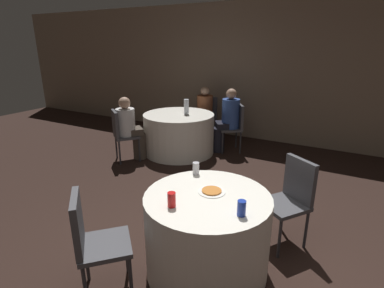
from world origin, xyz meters
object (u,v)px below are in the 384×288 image
at_px(person_white_shirt, 131,129).
at_px(soda_can_silver, 196,168).
at_px(chair_near_northeast, 291,194).
at_px(chair_far_southwest, 121,131).
at_px(chair_near_southwest, 92,237).
at_px(pizza_plate_near, 212,191).
at_px(soda_can_red, 172,200).
at_px(soda_can_blue, 242,208).
at_px(chair_far_northeast, 235,123).
at_px(chair_far_north, 207,114).
at_px(person_blue_shirt, 227,121).
at_px(table_far, 179,134).
at_px(table_near, 207,234).
at_px(bottle_far, 186,107).
at_px(person_floral_shirt, 203,114).

bearing_deg(person_white_shirt, soda_can_silver, 2.58).
relative_size(chair_near_northeast, chair_far_southwest, 1.00).
distance_m(chair_near_southwest, person_white_shirt, 3.06).
bearing_deg(pizza_plate_near, soda_can_red, -114.47).
bearing_deg(soda_can_blue, chair_far_northeast, 111.72).
bearing_deg(chair_far_north, person_white_shirt, 74.07).
distance_m(chair_far_north, person_blue_shirt, 0.88).
height_order(table_far, soda_can_red, soda_can_red).
height_order(person_white_shirt, pizza_plate_near, person_white_shirt).
xyz_separation_m(table_near, bottle_far, (-1.71, 2.61, 0.51)).
xyz_separation_m(chair_near_northeast, soda_can_silver, (-0.86, -0.43, 0.26)).
xyz_separation_m(person_floral_shirt, bottle_far, (0.08, -0.83, 0.31)).
xyz_separation_m(chair_far_northeast, chair_far_north, (-0.82, 0.46, 0.00)).
relative_size(chair_far_northeast, chair_far_north, 1.00).
xyz_separation_m(chair_far_southwest, person_white_shirt, (0.10, 0.13, 0.02)).
bearing_deg(table_far, table_near, -54.16).
bearing_deg(person_floral_shirt, person_white_shirt, 72.54).
height_order(chair_near_southwest, bottle_far, bottle_far).
bearing_deg(person_floral_shirt, bottle_far, 98.53).
relative_size(chair_near_northeast, person_white_shirt, 0.80).
distance_m(person_blue_shirt, soda_can_silver, 2.82).
xyz_separation_m(person_blue_shirt, soda_can_silver, (0.79, -2.70, 0.20)).
bearing_deg(chair_far_southwest, table_near, 3.69).
bearing_deg(chair_near_northeast, bottle_far, -3.38).
height_order(person_blue_shirt, soda_can_red, person_blue_shirt).
height_order(person_floral_shirt, soda_can_blue, person_floral_shirt).
xyz_separation_m(table_far, soda_can_silver, (1.54, -2.19, 0.44)).
xyz_separation_m(chair_near_northeast, soda_can_blue, (-0.20, -0.93, 0.26)).
bearing_deg(soda_can_red, person_white_shirt, 136.13).
xyz_separation_m(chair_far_southwest, person_floral_shirt, (0.70, 1.74, 0.03)).
bearing_deg(person_white_shirt, pizza_plate_near, 1.74).
distance_m(person_white_shirt, soda_can_red, 3.08).
bearing_deg(chair_near_southwest, soda_can_red, 82.91).
relative_size(chair_near_southwest, pizza_plate_near, 3.73).
xyz_separation_m(person_white_shirt, soda_can_silver, (2.09, -1.49, 0.24)).
height_order(chair_far_southwest, pizza_plate_near, chair_far_southwest).
height_order(person_blue_shirt, bottle_far, person_blue_shirt).
bearing_deg(chair_far_north, person_blue_shirt, 144.25).
bearing_deg(chair_far_northeast, person_floral_shirt, 35.97).
relative_size(person_floral_shirt, soda_can_red, 9.31).
bearing_deg(pizza_plate_near, bottle_far, 124.07).
bearing_deg(chair_far_north, chair_near_southwest, 107.56).
distance_m(table_near, soda_can_silver, 0.63).
bearing_deg(person_floral_shirt, chair_near_northeast, 134.47).
distance_m(chair_far_northeast, person_floral_shirt, 0.88).
distance_m(chair_far_north, pizza_plate_near, 3.95).
distance_m(chair_near_northeast, person_floral_shirt, 3.54).
distance_m(table_far, chair_far_northeast, 1.08).
distance_m(table_far, chair_near_northeast, 2.97).
distance_m(person_floral_shirt, person_white_shirt, 1.71).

